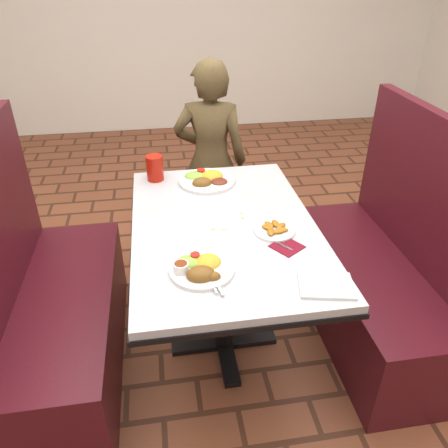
{
  "coord_description": "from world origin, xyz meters",
  "views": [
    {
      "loc": [
        -0.26,
        -1.62,
        1.75
      ],
      "look_at": [
        0.0,
        0.0,
        0.75
      ],
      "focal_mm": 35.0,
      "sensor_mm": 36.0,
      "label": 1
    }
  ],
  "objects_px": {
    "booth_bench_left": "(55,315)",
    "plantain_plate": "(274,230)",
    "dining_table": "(224,242)",
    "diner_person": "(211,161)",
    "booth_bench_right": "(377,281)",
    "near_dinner_plate": "(201,266)",
    "red_tumbler": "(155,168)",
    "far_dinner_plate": "(207,177)"
  },
  "relations": [
    {
      "from": "near_dinner_plate",
      "to": "plantain_plate",
      "type": "distance_m",
      "value": 0.41
    },
    {
      "from": "dining_table",
      "to": "near_dinner_plate",
      "type": "bearing_deg",
      "value": -113.43
    },
    {
      "from": "near_dinner_plate",
      "to": "red_tumbler",
      "type": "height_order",
      "value": "red_tumbler"
    },
    {
      "from": "near_dinner_plate",
      "to": "red_tumbler",
      "type": "bearing_deg",
      "value": 99.94
    },
    {
      "from": "booth_bench_left",
      "to": "booth_bench_right",
      "type": "bearing_deg",
      "value": 0.0
    },
    {
      "from": "far_dinner_plate",
      "to": "plantain_plate",
      "type": "xyz_separation_m",
      "value": [
        0.22,
        -0.53,
        -0.02
      ]
    },
    {
      "from": "plantain_plate",
      "to": "red_tumbler",
      "type": "bearing_deg",
      "value": 129.02
    },
    {
      "from": "near_dinner_plate",
      "to": "far_dinner_plate",
      "type": "bearing_deg",
      "value": 81.07
    },
    {
      "from": "diner_person",
      "to": "far_dinner_plate",
      "type": "bearing_deg",
      "value": 93.89
    },
    {
      "from": "booth_bench_left",
      "to": "plantain_plate",
      "type": "relative_size",
      "value": 6.84
    },
    {
      "from": "booth_bench_right",
      "to": "diner_person",
      "type": "distance_m",
      "value": 1.25
    },
    {
      "from": "diner_person",
      "to": "plantain_plate",
      "type": "distance_m",
      "value": 1.08
    },
    {
      "from": "near_dinner_plate",
      "to": "booth_bench_right",
      "type": "bearing_deg",
      "value": 19.0
    },
    {
      "from": "dining_table",
      "to": "far_dinner_plate",
      "type": "bearing_deg",
      "value": 92.88
    },
    {
      "from": "far_dinner_plate",
      "to": "red_tumbler",
      "type": "relative_size",
      "value": 2.2
    },
    {
      "from": "dining_table",
      "to": "diner_person",
      "type": "relative_size",
      "value": 0.95
    },
    {
      "from": "booth_bench_right",
      "to": "plantain_plate",
      "type": "bearing_deg",
      "value": -170.7
    },
    {
      "from": "near_dinner_plate",
      "to": "far_dinner_plate",
      "type": "height_order",
      "value": "near_dinner_plate"
    },
    {
      "from": "dining_table",
      "to": "diner_person",
      "type": "bearing_deg",
      "value": 85.93
    },
    {
      "from": "far_dinner_plate",
      "to": "red_tumbler",
      "type": "xyz_separation_m",
      "value": [
        -0.26,
        0.07,
        0.04
      ]
    },
    {
      "from": "booth_bench_left",
      "to": "booth_bench_right",
      "type": "height_order",
      "value": "same"
    },
    {
      "from": "dining_table",
      "to": "red_tumbler",
      "type": "xyz_separation_m",
      "value": [
        -0.28,
        0.5,
        0.16
      ]
    },
    {
      "from": "dining_table",
      "to": "near_dinner_plate",
      "type": "height_order",
      "value": "near_dinner_plate"
    },
    {
      "from": "diner_person",
      "to": "plantain_plate",
      "type": "relative_size",
      "value": 7.26
    },
    {
      "from": "near_dinner_plate",
      "to": "red_tumbler",
      "type": "xyz_separation_m",
      "value": [
        -0.14,
        0.83,
        0.04
      ]
    },
    {
      "from": "diner_person",
      "to": "far_dinner_plate",
      "type": "xyz_separation_m",
      "value": [
        -0.09,
        -0.53,
        0.14
      ]
    },
    {
      "from": "booth_bench_right",
      "to": "red_tumbler",
      "type": "relative_size",
      "value": 9.08
    },
    {
      "from": "diner_person",
      "to": "plantain_plate",
      "type": "xyz_separation_m",
      "value": [
        0.13,
        -1.06,
        0.12
      ]
    },
    {
      "from": "booth_bench_right",
      "to": "near_dinner_plate",
      "type": "relative_size",
      "value": 4.88
    },
    {
      "from": "diner_person",
      "to": "near_dinner_plate",
      "type": "xyz_separation_m",
      "value": [
        -0.21,
        -1.29,
        0.14
      ]
    },
    {
      "from": "near_dinner_plate",
      "to": "far_dinner_plate",
      "type": "xyz_separation_m",
      "value": [
        0.12,
        0.75,
        -0.0
      ]
    },
    {
      "from": "booth_bench_left",
      "to": "near_dinner_plate",
      "type": "relative_size",
      "value": 4.88
    },
    {
      "from": "red_tumbler",
      "to": "diner_person",
      "type": "bearing_deg",
      "value": 52.47
    },
    {
      "from": "booth_bench_left",
      "to": "near_dinner_plate",
      "type": "distance_m",
      "value": 0.86
    },
    {
      "from": "far_dinner_plate",
      "to": "red_tumbler",
      "type": "bearing_deg",
      "value": 164.66
    },
    {
      "from": "booth_bench_left",
      "to": "booth_bench_right",
      "type": "xyz_separation_m",
      "value": [
        1.6,
        0.0,
        0.0
      ]
    },
    {
      "from": "booth_bench_left",
      "to": "diner_person",
      "type": "bearing_deg",
      "value": 48.0
    },
    {
      "from": "dining_table",
      "to": "booth_bench_right",
      "type": "distance_m",
      "value": 0.86
    },
    {
      "from": "diner_person",
      "to": "plantain_plate",
      "type": "bearing_deg",
      "value": 110.67
    },
    {
      "from": "booth_bench_right",
      "to": "red_tumbler",
      "type": "height_order",
      "value": "booth_bench_right"
    },
    {
      "from": "dining_table",
      "to": "booth_bench_right",
      "type": "height_order",
      "value": "booth_bench_right"
    },
    {
      "from": "dining_table",
      "to": "diner_person",
      "type": "distance_m",
      "value": 0.97
    }
  ]
}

